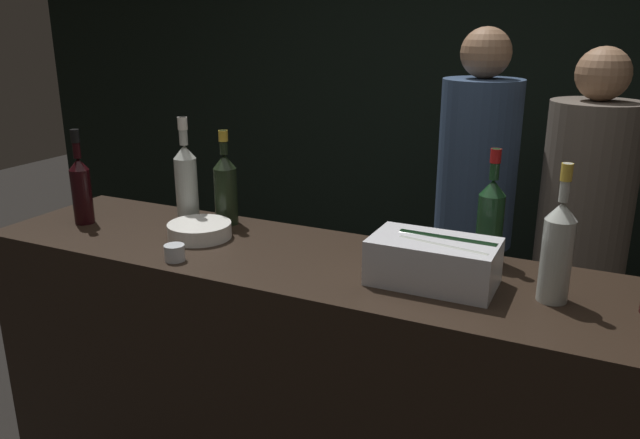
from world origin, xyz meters
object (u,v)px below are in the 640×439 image
at_px(ice_bin_with_bottles, 436,259).
at_px(person_blond_tee, 474,205).
at_px(bowl_white, 200,230).
at_px(candle_votive, 175,253).
at_px(red_wine_bottle_black_foil, 81,187).
at_px(rose_wine_bottle, 557,248).
at_px(champagne_bottle, 226,187).
at_px(white_wine_bottle, 186,180).
at_px(red_wine_bottle_burgundy, 490,218).
at_px(person_in_hoodie, 583,228).

distance_m(ice_bin_with_bottles, person_blond_tee, 1.12).
xyz_separation_m(bowl_white, candle_votive, (0.06, -0.21, -0.00)).
bearing_deg(red_wine_bottle_black_foil, rose_wine_bottle, 1.26).
bearing_deg(champagne_bottle, candle_votive, -80.60).
height_order(white_wine_bottle, red_wine_bottle_burgundy, white_wine_bottle).
bearing_deg(bowl_white, rose_wine_bottle, -0.56).
relative_size(champagne_bottle, person_in_hoodie, 0.21).
xyz_separation_m(candle_votive, person_in_hoodie, (1.09, 1.29, -0.15)).
height_order(candle_votive, red_wine_bottle_black_foil, red_wine_bottle_black_foil).
xyz_separation_m(ice_bin_with_bottles, white_wine_bottle, (-0.96, 0.16, 0.09)).
xyz_separation_m(rose_wine_bottle, champagne_bottle, (-1.13, 0.18, -0.01)).
bearing_deg(candle_votive, white_wine_bottle, 120.70).
bearing_deg(person_blond_tee, candle_votive, -6.81).
height_order(bowl_white, red_wine_bottle_black_foil, red_wine_bottle_black_foil).
relative_size(bowl_white, person_in_hoodie, 0.13).
distance_m(white_wine_bottle, person_blond_tee, 1.28).
relative_size(red_wine_bottle_black_foil, person_in_hoodie, 0.21).
bearing_deg(red_wine_bottle_burgundy, rose_wine_bottle, -44.56).
height_order(candle_votive, champagne_bottle, champagne_bottle).
height_order(champagne_bottle, red_wine_bottle_black_foil, red_wine_bottle_black_foil).
bearing_deg(candle_votive, ice_bin_with_bottles, 12.67).
relative_size(rose_wine_bottle, champagne_bottle, 1.08).
relative_size(bowl_white, white_wine_bottle, 0.56).
bearing_deg(ice_bin_with_bottles, bowl_white, 177.48).
bearing_deg(white_wine_bottle, candle_votive, -59.30).
distance_m(ice_bin_with_bottles, person_in_hoodie, 1.18).
height_order(candle_votive, person_blond_tee, person_blond_tee).
bearing_deg(champagne_bottle, red_wine_bottle_black_foil, -155.19).
distance_m(bowl_white, rose_wine_bottle, 1.14).
xyz_separation_m(bowl_white, red_wine_bottle_burgundy, (0.92, 0.19, 0.11)).
height_order(bowl_white, white_wine_bottle, white_wine_bottle).
xyz_separation_m(candle_votive, red_wine_bottle_burgundy, (0.86, 0.40, 0.12)).
relative_size(candle_votive, person_in_hoodie, 0.04).
distance_m(bowl_white, red_wine_bottle_black_foil, 0.49).
height_order(white_wine_bottle, person_blond_tee, person_blond_tee).
height_order(ice_bin_with_bottles, white_wine_bottle, white_wine_bottle).
relative_size(candle_votive, red_wine_bottle_burgundy, 0.18).
relative_size(red_wine_bottle_black_foil, person_blond_tee, 0.20).
relative_size(red_wine_bottle_burgundy, red_wine_bottle_black_foil, 1.02).
bearing_deg(person_in_hoodie, candle_votive, 139.87).
relative_size(bowl_white, candle_votive, 3.41).
height_order(bowl_white, champagne_bottle, champagne_bottle).
relative_size(white_wine_bottle, rose_wine_bottle, 1.05).
relative_size(ice_bin_with_bottles, rose_wine_bottle, 0.94).
bearing_deg(candle_votive, person_blond_tee, 63.29).
bearing_deg(champagne_bottle, ice_bin_with_bottles, -14.06).
bearing_deg(red_wine_bottle_burgundy, candle_votive, -155.02).
bearing_deg(person_blond_tee, ice_bin_with_bottles, 26.30).
bearing_deg(ice_bin_with_bottles, champagne_bottle, 165.94).
bearing_deg(white_wine_bottle, person_blond_tee, 48.44).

